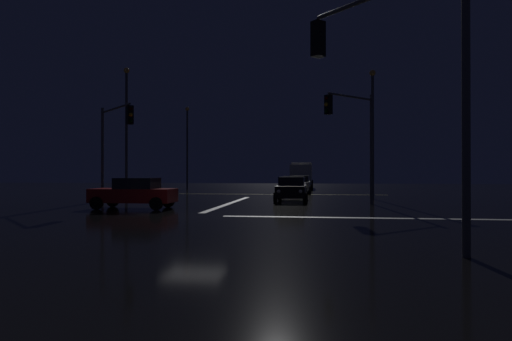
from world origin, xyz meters
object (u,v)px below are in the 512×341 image
object	(u,v)px
sedan_black	(292,189)
streetlamp_right_near	(373,125)
sedan_gray	(300,184)
streetlamp_left_near	(126,123)
sedan_green	(301,183)
traffic_signal_se	(393,60)
traffic_signal_ne	(354,128)
box_truck	(302,174)
traffic_signal_nw	(114,134)
sedan_silver	(294,186)
sedan_red_crossing	(134,193)
streetlamp_left_far	(187,142)

from	to	relation	value
sedan_black	streetlamp_right_near	distance (m)	7.75
sedan_gray	streetlamp_left_near	distance (m)	16.22
sedan_green	traffic_signal_se	distance (m)	35.10
traffic_signal_ne	sedan_gray	bearing A→B (deg)	103.52
streetlamp_left_near	traffic_signal_se	bearing A→B (deg)	-51.99
sedan_black	sedan_green	size ratio (longest dim) A/B	1.00
traffic_signal_se	sedan_black	bearing A→B (deg)	101.34
sedan_green	traffic_signal_ne	size ratio (longest dim) A/B	0.67
sedan_green	box_truck	distance (m)	8.03
sedan_green	traffic_signal_se	xyz separation A→B (m)	(3.49, -34.71, 3.83)
sedan_black	sedan_green	world-z (taller)	same
sedan_black	streetlamp_left_near	size ratio (longest dim) A/B	0.44
sedan_green	sedan_black	bearing A→B (deg)	-89.99
traffic_signal_se	traffic_signal_nw	world-z (taller)	traffic_signal_se
sedan_silver	sedan_red_crossing	bearing A→B (deg)	-119.25
sedan_gray	sedan_green	bearing A→B (deg)	90.78
traffic_signal_ne	streetlamp_left_far	distance (m)	27.64
traffic_signal_se	streetlamp_left_near	xyz separation A→B (m)	(-16.11, 20.61, 0.97)
sedan_gray	streetlamp_right_near	size ratio (longest dim) A/B	0.48
sedan_red_crossing	streetlamp_left_far	distance (m)	26.99
sedan_silver	sedan_red_crossing	size ratio (longest dim) A/B	1.00
sedan_silver	streetlamp_left_near	xyz separation A→B (m)	(-12.42, -3.23, 4.80)
traffic_signal_nw	streetlamp_left_far	distance (m)	22.74
sedan_green	traffic_signal_se	world-z (taller)	traffic_signal_se
sedan_red_crossing	traffic_signal_ne	xyz separation A→B (m)	(11.41, 3.88, 3.60)
sedan_red_crossing	traffic_signal_nw	size ratio (longest dim) A/B	0.72
streetlamp_left_far	traffic_signal_se	bearing A→B (deg)	-66.25
traffic_signal_nw	streetlamp_left_near	distance (m)	7.09
sedan_black	sedan_green	xyz separation A→B (m)	(-0.00, 17.31, 0.00)
sedan_green	box_truck	world-z (taller)	box_truck
sedan_green	streetlamp_left_near	distance (m)	19.52
sedan_black	traffic_signal_ne	world-z (taller)	traffic_signal_ne
box_truck	sedan_green	bearing A→B (deg)	-88.81
sedan_silver	sedan_gray	bearing A→B (deg)	87.27
streetlamp_right_near	traffic_signal_nw	bearing A→B (deg)	-157.54
traffic_signal_nw	traffic_signal_ne	bearing A→B (deg)	1.35
sedan_silver	streetlamp_left_far	bearing A→B (deg)	134.20
traffic_signal_nw	traffic_signal_se	bearing A→B (deg)	-45.00
sedan_silver	streetlamp_right_near	distance (m)	7.90
sedan_black	sedan_red_crossing	xyz separation A→B (m)	(-7.70, -6.95, 0.00)
sedan_gray	traffic_signal_ne	bearing A→B (deg)	-76.48
sedan_gray	box_truck	bearing A→B (deg)	91.03
sedan_black	streetlamp_left_near	distance (m)	13.88
sedan_silver	streetlamp_left_far	distance (m)	18.37
sedan_green	traffic_signal_nw	xyz separation A→B (m)	(-10.51, -20.72, 3.36)
traffic_signal_ne	streetlamp_left_near	bearing A→B (deg)	158.97
traffic_signal_ne	sedan_red_crossing	bearing A→B (deg)	-161.23
streetlamp_left_near	sedan_green	bearing A→B (deg)	48.17
sedan_red_crossing	traffic_signal_ne	world-z (taller)	traffic_signal_ne
streetlamp_right_near	box_truck	bearing A→B (deg)	104.38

